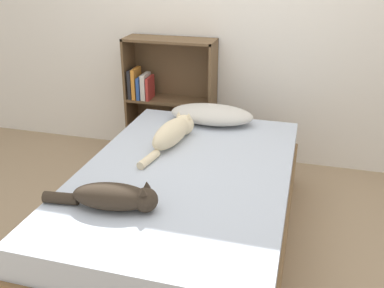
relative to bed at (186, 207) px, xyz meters
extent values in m
plane|color=#997F60|center=(0.00, 0.00, -0.25)|extent=(8.00, 8.00, 0.00)
cube|color=white|center=(0.00, 1.32, 1.00)|extent=(8.00, 0.06, 2.50)
cube|color=brown|center=(0.00, 0.00, -0.08)|extent=(1.21, 1.87, 0.33)
cube|color=#B2BCCC|center=(0.00, 0.00, 0.17)|extent=(1.18, 1.81, 0.17)
ellipsoid|color=beige|center=(-0.02, 0.75, 0.32)|extent=(0.60, 0.31, 0.13)
ellipsoid|color=beige|center=(-0.18, 0.31, 0.34)|extent=(0.21, 0.45, 0.16)
sphere|color=beige|center=(-0.15, 0.49, 0.33)|extent=(0.14, 0.14, 0.14)
cone|color=beige|center=(-0.19, 0.49, 0.40)|extent=(0.04, 0.04, 0.03)
cone|color=beige|center=(-0.12, 0.48, 0.40)|extent=(0.04, 0.04, 0.03)
cylinder|color=beige|center=(-0.23, 0.02, 0.28)|extent=(0.08, 0.20, 0.05)
ellipsoid|color=#33281E|center=(-0.23, -0.48, 0.32)|extent=(0.41, 0.21, 0.13)
sphere|color=#33281E|center=(-0.06, -0.46, 0.32)|extent=(0.12, 0.12, 0.12)
cone|color=#33281E|center=(-0.07, -0.43, 0.38)|extent=(0.04, 0.04, 0.03)
cone|color=#33281E|center=(-0.06, -0.49, 0.38)|extent=(0.04, 0.04, 0.03)
cylinder|color=#33281E|center=(-0.50, -0.51, 0.28)|extent=(0.18, 0.08, 0.06)
cube|color=brown|center=(-0.83, 1.15, 0.26)|extent=(0.02, 0.26, 1.02)
cube|color=brown|center=(-0.11, 1.15, 0.26)|extent=(0.02, 0.26, 1.02)
cube|color=brown|center=(-0.47, 1.15, -0.24)|extent=(0.74, 0.26, 0.02)
cube|color=brown|center=(-0.47, 1.15, 0.76)|extent=(0.74, 0.26, 0.02)
cube|color=brown|center=(-0.47, 1.15, 0.26)|extent=(0.70, 0.26, 0.02)
cube|color=brown|center=(-0.47, 1.27, 0.26)|extent=(0.74, 0.02, 1.02)
cube|color=#232328|center=(-0.79, 1.11, 0.39)|extent=(0.03, 0.16, 0.24)
cube|color=orange|center=(-0.75, 1.11, 0.40)|extent=(0.03, 0.16, 0.25)
cube|color=#2D519E|center=(-0.71, 1.11, 0.36)|extent=(0.03, 0.16, 0.19)
cube|color=beige|center=(-0.67, 1.11, 0.38)|extent=(0.04, 0.16, 0.21)
cube|color=#B7332D|center=(-0.63, 1.11, 0.36)|extent=(0.02, 0.16, 0.19)
camera|label=1|loc=(0.62, -2.09, 1.41)|focal=40.00mm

